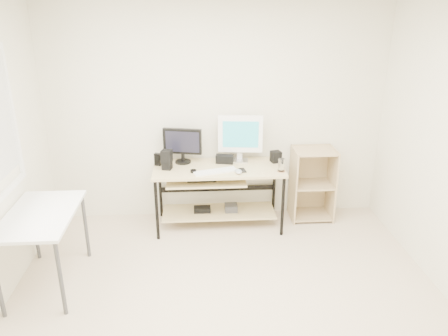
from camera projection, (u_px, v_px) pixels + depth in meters
room at (212, 174)px, 3.31m from camera, size 4.01×4.01×2.62m
desk at (217, 184)px, 5.11m from camera, size 1.50×0.65×0.75m
side_table at (41, 221)px, 3.97m from camera, size 0.60×1.00×0.75m
shelf_unit at (311, 183)px, 5.36m from camera, size 0.50×0.40×0.90m
black_monitor at (182, 143)px, 5.09m from camera, size 0.45×0.19×0.42m
white_imac at (240, 135)px, 5.10m from camera, size 0.52×0.17×0.56m
keyboard at (215, 171)px, 4.88m from camera, size 0.51×0.27×0.02m
mouse at (238, 171)px, 4.85m from camera, size 0.10×0.13×0.04m
center_speaker at (225, 159)px, 5.14m from camera, size 0.22×0.13×0.10m
speaker_left at (167, 159)px, 4.93m from camera, size 0.14×0.14×0.23m
speaker_right at (276, 157)px, 5.17m from camera, size 0.13×0.13×0.13m
audio_controller at (158, 159)px, 5.06m from camera, size 0.09×0.07×0.15m
volume_puck at (193, 171)px, 4.88m from camera, size 0.07×0.07×0.03m
smartphone at (242, 170)px, 4.92m from camera, size 0.09×0.14×0.01m
coaster at (281, 171)px, 4.90m from camera, size 0.11×0.11×0.01m
drinking_glass at (281, 165)px, 4.88m from camera, size 0.09×0.09×0.15m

